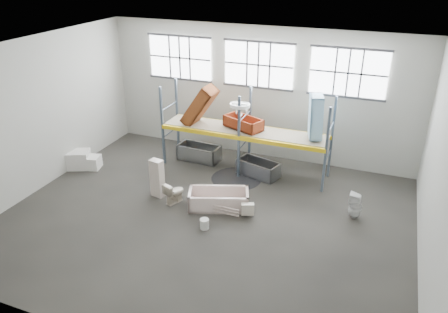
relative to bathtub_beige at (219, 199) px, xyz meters
The scene contains 34 objects.
floor 0.80m from the bathtub_beige, 99.94° to the right, with size 12.00×10.00×0.10m, color #423F38.
ceiling 4.83m from the bathtub_beige, 99.94° to the right, with size 12.00×10.00×0.10m, color silver.
wall_back 4.87m from the bathtub_beige, 91.66° to the left, with size 12.00×0.10×5.00m, color #ABAB9F.
wall_front 6.18m from the bathtub_beige, 91.25° to the right, with size 12.00×0.10×5.00m, color #A8A89C.
wall_left 6.60m from the bathtub_beige, behind, with size 0.10×10.00×5.00m, color #BABAAC.
wall_right 6.37m from the bathtub_beige, ahead, with size 0.10×10.00×5.00m, color #A4A397.
window_left 6.32m from the bathtub_beige, 128.23° to the left, with size 2.60×0.04×1.60m, color white.
window_mid 5.37m from the bathtub_beige, 91.71° to the left, with size 2.60×0.04×1.60m, color white.
window_right 6.19m from the bathtub_beige, 53.94° to the left, with size 2.60×0.04×1.60m, color white.
rack_upright_la 4.00m from the bathtub_beige, 145.08° to the left, with size 0.08×0.08×3.00m, color slate.
rack_upright_lb 4.77m from the bathtub_beige, 132.75° to the left, with size 0.08×0.08×3.00m, color slate.
rack_upright_ma 2.50m from the bathtub_beige, 93.30° to the left, with size 0.08×0.08×3.00m, color slate.
rack_upright_mb 3.60m from the bathtub_beige, 92.13° to the left, with size 0.08×0.08×3.00m, color slate.
rack_upright_ra 3.81m from the bathtub_beige, 37.21° to the left, with size 0.08×0.08×3.00m, color slate.
rack_upright_rb 4.60m from the bathtub_beige, 49.64° to the left, with size 0.08×0.08×3.00m, color slate.
rack_beam_front 2.50m from the bathtub_beige, 93.30° to the left, with size 6.00×0.10×0.14m, color yellow.
rack_beam_back 3.60m from the bathtub_beige, 92.13° to the left, with size 6.00×0.10×0.14m, color yellow.
shelf_deck 3.07m from the bathtub_beige, 92.59° to the left, with size 5.90×1.10×0.03m, color gray.
wet_patch 2.00m from the bathtub_beige, 93.63° to the left, with size 1.80×1.80×0.00m, color black.
bathtub_beige is the anchor object (origin of this frame).
cistern_spare 1.06m from the bathtub_beige, 11.82° to the right, with size 0.38×0.18×0.36m, color beige.
sink_in_tub 0.46m from the bathtub_beige, ahead, with size 0.46×0.46×0.16m, color beige.
toilet_beige 1.46m from the bathtub_beige, behind, with size 0.39×0.69×0.71m, color beige.
cistern_tall 2.16m from the bathtub_beige, behind, with size 0.42×0.27×1.30m, color beige.
toilet_white 4.17m from the bathtub_beige, 12.99° to the left, with size 0.38×0.39×0.84m, color white.
steel_tub_left 3.57m from the bathtub_beige, 124.46° to the left, with size 1.60×0.75×0.59m, color #A8ABAF, non-canonical shape.
steel_tub_right 2.58m from the bathtub_beige, 78.69° to the left, with size 1.50×0.70×0.55m, color #9D9FA5, non-canonical shape.
rust_tub_flat 3.23m from the bathtub_beige, 93.92° to the left, with size 1.42×0.67×0.40m, color #9C3109, non-canonical shape.
rust_tub_tilted 3.81m from the bathtub_beige, 124.20° to the left, with size 1.63×0.77×0.46m, color brown, non-canonical shape.
sink_on_shelf 3.01m from the bathtub_beige, 94.34° to the left, with size 0.70×0.54×0.62m, color white.
blue_tub_upright 4.22m from the bathtub_beige, 50.01° to the left, with size 1.47×0.69×0.41m, color #99CFF0, non-canonical shape.
bucket 1.27m from the bathtub_beige, 87.01° to the right, with size 0.26×0.26×0.31m, color silver.
carton_near 5.94m from the bathtub_beige, behind, with size 0.78×0.66×0.66m, color silver.
carton_far 5.47m from the bathtub_beige, behind, with size 0.56×0.56×0.47m, color white.
Camera 1 is at (4.63, -10.23, 7.35)m, focal length 34.94 mm.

